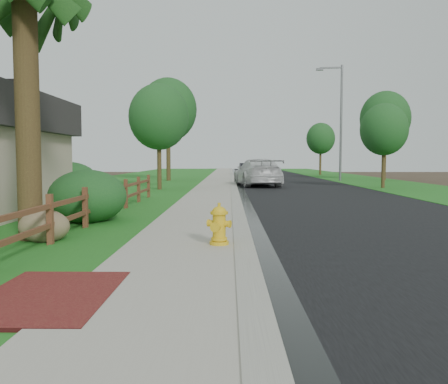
{
  "coord_description": "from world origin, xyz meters",
  "views": [
    {
      "loc": [
        0.1,
        -6.87,
        1.82
      ],
      "look_at": [
        -0.01,
        3.16,
        1.12
      ],
      "focal_mm": 38.0,
      "sensor_mm": 36.0,
      "label": 1
    }
  ],
  "objects_px": {
    "white_suv": "(257,172)",
    "streetlight": "(339,116)",
    "ranch_fence": "(98,202)",
    "dark_car_mid": "(261,170)",
    "fire_hydrant": "(219,225)"
  },
  "relations": [
    {
      "from": "white_suv",
      "to": "streetlight",
      "type": "relative_size",
      "value": 0.66
    },
    {
      "from": "ranch_fence",
      "to": "dark_car_mid",
      "type": "bearing_deg",
      "value": 76.82
    },
    {
      "from": "ranch_fence",
      "to": "dark_car_mid",
      "type": "distance_m",
      "value": 28.5
    },
    {
      "from": "ranch_fence",
      "to": "streetlight",
      "type": "distance_m",
      "value": 29.16
    },
    {
      "from": "fire_hydrant",
      "to": "white_suv",
      "type": "bearing_deg",
      "value": 84.61
    },
    {
      "from": "white_suv",
      "to": "streetlight",
      "type": "bearing_deg",
      "value": -141.39
    },
    {
      "from": "white_suv",
      "to": "dark_car_mid",
      "type": "bearing_deg",
      "value": -103.13
    },
    {
      "from": "ranch_fence",
      "to": "streetlight",
      "type": "xyz_separation_m",
      "value": [
        12.67,
        25.83,
        4.72
      ]
    },
    {
      "from": "dark_car_mid",
      "to": "streetlight",
      "type": "bearing_deg",
      "value": -177.89
    },
    {
      "from": "white_suv",
      "to": "streetlight",
      "type": "xyz_separation_m",
      "value": [
        7.07,
        7.38,
        4.42
      ]
    },
    {
      "from": "white_suv",
      "to": "ranch_fence",
      "type": "bearing_deg",
      "value": 65.5
    },
    {
      "from": "streetlight",
      "to": "dark_car_mid",
      "type": "bearing_deg",
      "value": 162.81
    },
    {
      "from": "ranch_fence",
      "to": "dark_car_mid",
      "type": "height_order",
      "value": "dark_car_mid"
    },
    {
      "from": "ranch_fence",
      "to": "streetlight",
      "type": "bearing_deg",
      "value": 63.87
    },
    {
      "from": "fire_hydrant",
      "to": "ranch_fence",
      "type": "bearing_deg",
      "value": 132.44
    }
  ]
}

